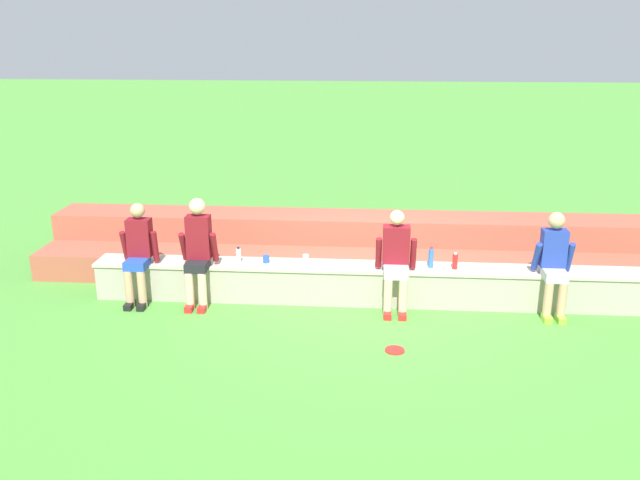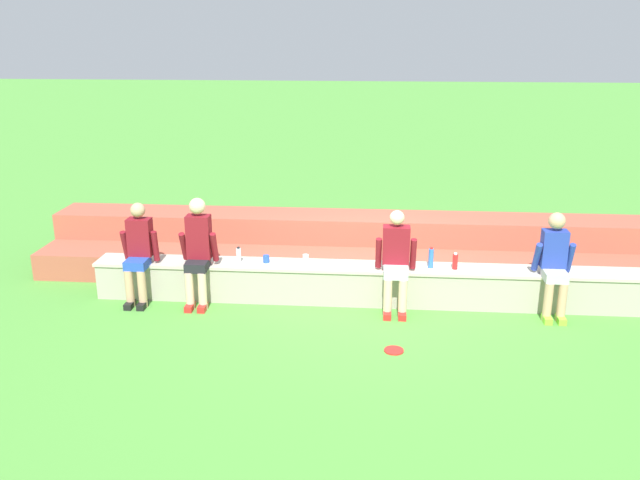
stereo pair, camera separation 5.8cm
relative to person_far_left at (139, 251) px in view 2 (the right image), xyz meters
name	(u,v)px [view 2 (the right image)]	position (x,y,z in m)	size (l,w,h in m)	color
ground_plane	(369,308)	(3.07, 0.00, -0.71)	(80.00, 80.00, 0.00)	#4C9338
stone_seating_wall	(369,283)	(3.07, 0.22, -0.44)	(7.43, 0.48, 0.51)	#A8A08E
brick_bleachers	(370,249)	(3.07, 1.51, -0.38)	(9.83, 1.56, 0.78)	#A8513D
person_far_left	(139,251)	(0.00, 0.00, 0.00)	(0.49, 0.56, 1.34)	tan
person_left_of_center	(198,249)	(0.81, -0.02, 0.05)	(0.49, 0.54, 1.43)	beige
person_center	(396,259)	(3.40, -0.02, -0.01)	(0.53, 0.57, 1.32)	beige
person_right_of_center	(555,262)	(5.40, 0.00, 0.00)	(0.49, 0.56, 1.34)	tan
water_bottle_near_right	(455,261)	(4.18, 0.19, -0.09)	(0.07, 0.07, 0.22)	red
water_bottle_near_left	(431,258)	(3.87, 0.22, -0.06)	(0.07, 0.07, 0.28)	blue
water_bottle_center_gap	(239,255)	(1.30, 0.22, -0.09)	(0.06, 0.06, 0.22)	silver
plastic_cup_left_end	(266,259)	(1.67, 0.24, -0.14)	(0.09, 0.09, 0.10)	blue
plastic_cup_middle	(306,259)	(2.20, 0.27, -0.14)	(0.08, 0.08, 0.12)	white
frisbee	(394,350)	(3.37, -1.22, -0.70)	(0.23, 0.23, 0.02)	red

